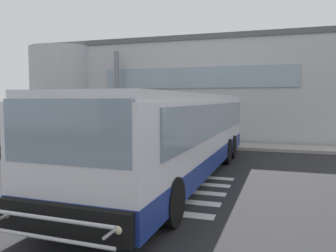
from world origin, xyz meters
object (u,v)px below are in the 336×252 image
(bus_main_foreground, at_px, (177,136))
(passenger_near_column, at_px, (127,124))
(entry_support_column, at_px, (117,95))
(passenger_by_doorway, at_px, (142,125))
(safety_bollard_yellow, at_px, (205,141))

(bus_main_foreground, bearing_deg, passenger_near_column, 124.55)
(entry_support_column, relative_size, passenger_near_column, 3.15)
(passenger_by_doorway, xyz_separation_m, safety_bollard_yellow, (3.79, -0.90, -0.66))
(bus_main_foreground, xyz_separation_m, passenger_near_column, (-5.29, 7.68, -0.26))
(bus_main_foreground, xyz_separation_m, safety_bollard_yellow, (-0.31, 6.20, -0.89))
(passenger_by_doorway, relative_size, safety_bollard_yellow, 1.86)
(bus_main_foreground, relative_size, passenger_near_column, 7.42)
(passenger_by_doorway, height_order, safety_bollard_yellow, passenger_by_doorway)
(bus_main_foreground, xyz_separation_m, passenger_by_doorway, (-4.10, 7.10, -0.22))
(bus_main_foreground, distance_m, safety_bollard_yellow, 6.27)
(entry_support_column, xyz_separation_m, passenger_near_column, (0.80, -0.32, -1.71))
(entry_support_column, relative_size, safety_bollard_yellow, 5.86)
(passenger_by_doorway, distance_m, safety_bollard_yellow, 3.95)
(safety_bollard_yellow, bearing_deg, passenger_by_doorway, 166.66)
(entry_support_column, bearing_deg, passenger_by_doorway, -24.42)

